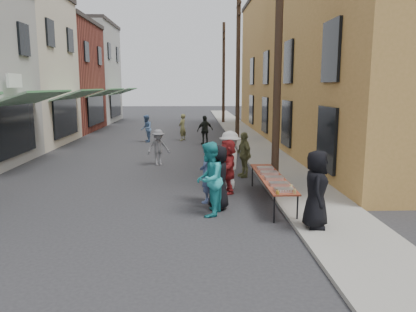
{
  "coord_description": "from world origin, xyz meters",
  "views": [
    {
      "loc": [
        1.51,
        -10.51,
        3.37
      ],
      "look_at": [
        1.95,
        1.48,
        1.3
      ],
      "focal_mm": 35.0,
      "sensor_mm": 36.0,
      "label": 1
    }
  ],
  "objects": [
    {
      "name": "catering_tray_buns",
      "position": [
        3.8,
        0.69,
        0.79
      ],
      "size": [
        0.5,
        0.33,
        0.08
      ],
      "primitive_type": "cube",
      "color": "tan",
      "rests_on": "serving_table"
    },
    {
      "name": "guest_front_b",
      "position": [
        1.9,
        1.04,
        0.88
      ],
      "size": [
        0.58,
        0.73,
        1.76
      ],
      "primitive_type": "imported",
      "rotation": [
        0.0,
        0.0,
        -1.86
      ],
      "color": "#4C5F93",
      "rests_on": "ground"
    },
    {
      "name": "serving_table",
      "position": [
        3.8,
        0.99,
        0.71
      ],
      "size": [
        0.7,
        4.0,
        0.75
      ],
      "color": "maroon",
      "rests_on": "ground"
    },
    {
      "name": "passerby_far",
      "position": [
        -1.34,
        14.15,
        0.83
      ],
      "size": [
        0.72,
        0.88,
        1.67
      ],
      "primitive_type": "imported",
      "rotation": [
        0.0,
        0.0,
        4.83
      ],
      "color": "#51709D",
      "rests_on": "ground"
    },
    {
      "name": "ground",
      "position": [
        0.0,
        0.0,
        0.0
      ],
      "size": [
        120.0,
        120.0,
        0.0
      ],
      "primitive_type": "plane",
      "color": "#28282B",
      "rests_on": "ground"
    },
    {
      "name": "utility_pole_far",
      "position": [
        4.3,
        27.0,
        4.5
      ],
      "size": [
        0.26,
        0.26,
        9.0
      ],
      "primitive_type": "cylinder",
      "color": "#2D2116",
      "rests_on": "ground"
    },
    {
      "name": "guest_front_e",
      "position": [
        3.4,
        4.38,
        0.85
      ],
      "size": [
        0.71,
        1.07,
        1.69
      ],
      "primitive_type": "imported",
      "rotation": [
        0.0,
        0.0,
        -1.24
      ],
      "color": "olive",
      "rests_on": "ground"
    },
    {
      "name": "server",
      "position": [
        4.35,
        -1.49,
        1.01
      ],
      "size": [
        0.78,
        1.01,
        1.83
      ],
      "primitive_type": "imported",
      "rotation": [
        0.0,
        0.0,
        1.32
      ],
      "color": "black",
      "rests_on": "sidewalk"
    },
    {
      "name": "catering_tray_foil_b",
      "position": [
        3.8,
        -0.01,
        0.79
      ],
      "size": [
        0.5,
        0.33,
        0.08
      ],
      "primitive_type": "cube",
      "color": "#B2B2B7",
      "rests_on": "serving_table"
    },
    {
      "name": "guest_queue_back",
      "position": [
        2.6,
        2.07,
        0.86
      ],
      "size": [
        0.61,
        1.63,
        1.72
      ],
      "primitive_type": "imported",
      "rotation": [
        0.0,
        0.0,
        -1.51
      ],
      "color": "maroon",
      "rests_on": "ground"
    },
    {
      "name": "catering_tray_buns_end",
      "position": [
        3.8,
        2.09,
        0.79
      ],
      "size": [
        0.5,
        0.33,
        0.08
      ],
      "primitive_type": "cube",
      "color": "tan",
      "rests_on": "serving_table"
    },
    {
      "name": "catering_tray_sausage",
      "position": [
        3.8,
        -0.66,
        0.79
      ],
      "size": [
        0.5,
        0.33,
        0.08
      ],
      "primitive_type": "cube",
      "color": "maroon",
      "rests_on": "serving_table"
    },
    {
      "name": "guest_front_c",
      "position": [
        1.92,
        -0.21,
        0.98
      ],
      "size": [
        0.98,
        1.12,
        1.96
      ],
      "primitive_type": "imported",
      "rotation": [
        0.0,
        0.0,
        -1.85
      ],
      "color": "teal",
      "rests_on": "ground"
    },
    {
      "name": "catering_tray_foil_d",
      "position": [
        3.8,
        1.39,
        0.79
      ],
      "size": [
        0.5,
        0.33,
        0.08
      ],
      "primitive_type": "cube",
      "color": "#B2B2B7",
      "rests_on": "serving_table"
    },
    {
      "name": "building_ochre",
      "position": [
        11.1,
        14.0,
        5.0
      ],
      "size": [
        10.0,
        28.0,
        10.0
      ],
      "primitive_type": "cube",
      "color": "#AA7F3D",
      "rests_on": "ground"
    },
    {
      "name": "passerby_left",
      "position": [
        0.0,
        6.81,
        0.77
      ],
      "size": [
        1.15,
        0.94,
        1.55
      ],
      "primitive_type": "imported",
      "rotation": [
        0.0,
        0.0,
        0.43
      ],
      "color": "slate",
      "rests_on": "ground"
    },
    {
      "name": "condiment_jar_a",
      "position": [
        3.58,
        -0.96,
        0.79
      ],
      "size": [
        0.07,
        0.07,
        0.08
      ],
      "primitive_type": "cylinder",
      "color": "#A57F26",
      "rests_on": "serving_table"
    },
    {
      "name": "cup_stack",
      "position": [
        4.0,
        -0.91,
        0.81
      ],
      "size": [
        0.08,
        0.08,
        0.12
      ],
      "primitive_type": "cylinder",
      "color": "tan",
      "rests_on": "serving_table"
    },
    {
      "name": "guest_front_d",
      "position": [
        2.72,
        2.66,
        0.96
      ],
      "size": [
        0.94,
        1.36,
        1.93
      ],
      "primitive_type": "imported",
      "rotation": [
        0.0,
        0.0,
        -1.76
      ],
      "color": "silver",
      "rests_on": "ground"
    },
    {
      "name": "utility_pole_near",
      "position": [
        4.3,
        3.0,
        4.5
      ],
      "size": [
        0.26,
        0.26,
        9.0
      ],
      "primitive_type": "cylinder",
      "color": "#2D2116",
      "rests_on": "ground"
    },
    {
      "name": "guest_front_a",
      "position": [
        2.2,
        0.37,
        0.89
      ],
      "size": [
        0.62,
        0.9,
        1.79
      ],
      "primitive_type": "imported",
      "rotation": [
        0.0,
        0.0,
        -1.63
      ],
      "color": "black",
      "rests_on": "ground"
    },
    {
      "name": "storefront_row",
      "position": [
        -10.0,
        14.96,
        4.12
      ],
      "size": [
        8.0,
        37.0,
        9.0
      ],
      "color": "maroon",
      "rests_on": "ground"
    },
    {
      "name": "sidewalk",
      "position": [
        5.0,
        15.0,
        0.05
      ],
      "size": [
        2.2,
        60.0,
        0.1
      ],
      "primitive_type": "cube",
      "color": "gray",
      "rests_on": "ground"
    },
    {
      "name": "condiment_jar_c",
      "position": [
        3.58,
        -0.76,
        0.79
      ],
      "size": [
        0.07,
        0.07,
        0.08
      ],
      "primitive_type": "cylinder",
      "color": "#A57F26",
      "rests_on": "serving_table"
    },
    {
      "name": "utility_pole_mid",
      "position": [
        4.3,
        15.0,
        4.5
      ],
      "size": [
        0.26,
        0.26,
        9.0
      ],
      "primitive_type": "cylinder",
      "color": "#2D2116",
      "rests_on": "ground"
    },
    {
      "name": "passerby_right",
      "position": [
        0.83,
        14.84,
        0.83
      ],
      "size": [
        0.63,
        0.72,
        1.67
      ],
      "primitive_type": "imported",
      "rotation": [
        0.0,
        0.0,
        4.24
      ],
      "color": "olive",
      "rests_on": "ground"
    },
    {
      "name": "passerby_mid",
      "position": [
        2.2,
        12.95,
        0.85
      ],
      "size": [
        1.08,
        0.79,
        1.7
      ],
      "primitive_type": "imported",
      "rotation": [
        0.0,
        0.0,
        3.57
      ],
      "color": "black",
      "rests_on": "ground"
    },
    {
      "name": "condiment_jar_b",
      "position": [
        3.58,
        -0.86,
        0.79
      ],
      "size": [
        0.07,
        0.07,
        0.08
      ],
      "primitive_type": "cylinder",
      "color": "#A57F26",
      "rests_on": "serving_table"
    }
  ]
}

